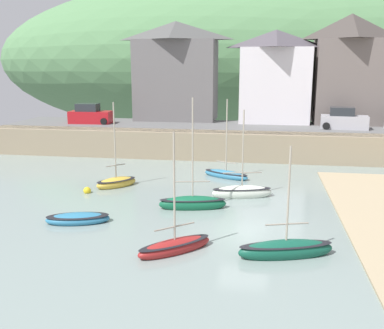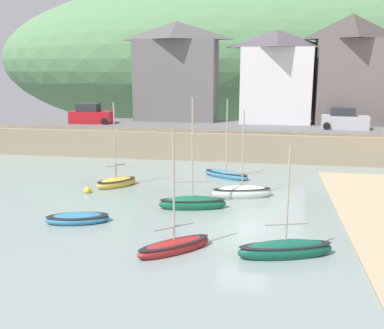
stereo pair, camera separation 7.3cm
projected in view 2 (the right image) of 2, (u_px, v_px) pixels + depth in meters
quay_seawall at (254, 144)px, 38.59m from camera, size 48.00×9.40×2.40m
hillside_backdrop at (234, 60)px, 73.92m from camera, size 80.00×44.00×25.23m
waterfront_building_left at (177, 71)px, 45.95m from camera, size 8.55×5.17×10.00m
waterfront_building_centre at (275, 76)px, 44.47m from camera, size 7.10×6.03×9.06m
waterfront_building_right at (349, 68)px, 43.20m from camera, size 6.70×5.47×10.45m
rowboat_small_beached at (242, 192)px, 27.70m from camera, size 3.92×1.88×5.69m
dinghy_open_wooden at (117, 182)px, 30.13m from camera, size 2.87×2.88×5.90m
sailboat_far_left at (193, 203)px, 25.51m from camera, size 4.01×1.79×6.58m
sailboat_tall_mast at (174, 246)px, 19.62m from camera, size 3.36×3.09×5.55m
sailboat_nearest_shore at (226, 174)px, 32.48m from camera, size 3.70×2.52×5.88m
sailboat_blue_trim at (285, 250)px, 19.14m from camera, size 4.35×2.22×5.09m
sailboat_white_hull at (78, 219)px, 23.28m from camera, size 3.55×2.14×0.66m
parked_car_near_slipway at (91, 115)px, 43.79m from camera, size 4.17×1.88×1.95m
parked_car_by_wall at (344, 120)px, 40.01m from camera, size 4.25×2.11×1.95m
mooring_buoy at (87, 191)px, 28.64m from camera, size 0.49×0.49×0.49m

